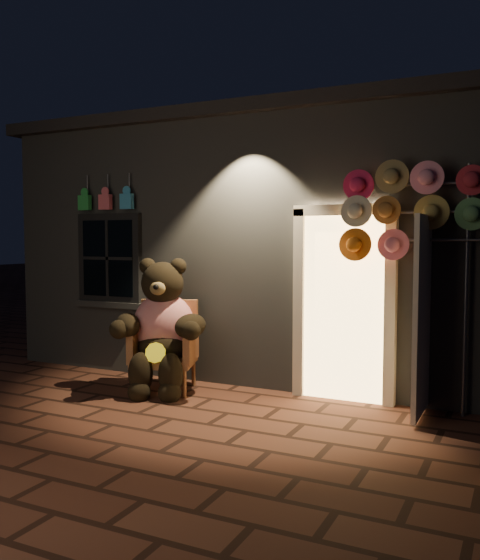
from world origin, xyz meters
The scene contains 5 objects.
ground centered at (0.00, 0.00, 0.00)m, with size 60.00×60.00×0.00m, color #562F21.
shop_building centered at (0.00, 3.99, 1.74)m, with size 7.30×5.95×3.51m.
wicker_armchair centered at (-0.70, 0.98, 0.53)m, with size 0.90×0.86×1.07m.
teddy_bear centered at (-0.67, 0.85, 0.77)m, with size 1.11×1.05×1.62m.
hat_rack centered at (2.03, 1.28, 2.12)m, with size 1.58×0.22×2.58m.
Camera 1 is at (3.18, -4.96, 1.81)m, focal length 38.00 mm.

